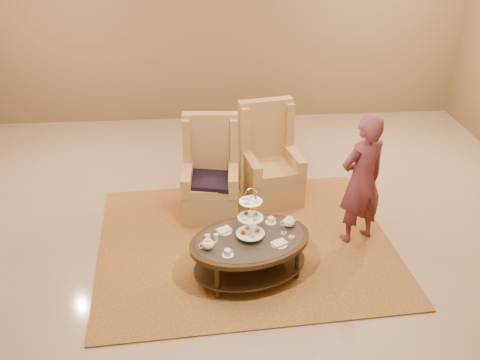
{
  "coord_description": "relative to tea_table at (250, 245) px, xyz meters",
  "views": [
    {
      "loc": [
        -0.46,
        -4.83,
        3.58
      ],
      "look_at": [
        -0.06,
        0.2,
        0.81
      ],
      "focal_mm": 40.0,
      "sensor_mm": 36.0,
      "label": 1
    }
  ],
  "objects": [
    {
      "name": "ground",
      "position": [
        0.01,
        0.41,
        -0.38
      ],
      "size": [
        8.0,
        8.0,
        0.0
      ],
      "primitive_type": "plane",
      "color": "tan",
      "rests_on": "ground"
    },
    {
      "name": "ceiling",
      "position": [
        0.01,
        0.41,
        -0.38
      ],
      "size": [
        8.0,
        8.0,
        0.02
      ],
      "primitive_type": "cube",
      "color": "silver",
      "rests_on": "ground"
    },
    {
      "name": "wall_back",
      "position": [
        0.01,
        4.41,
        1.37
      ],
      "size": [
        8.0,
        0.04,
        3.5
      ],
      "primitive_type": "cube",
      "color": "olive",
      "rests_on": "ground"
    },
    {
      "name": "rug",
      "position": [
        0.0,
        0.57,
        -0.37
      ],
      "size": [
        3.45,
        2.93,
        0.02
      ],
      "rotation": [
        0.0,
        0.0,
        0.06
      ],
      "color": "#AB7F3C",
      "rests_on": "ground"
    },
    {
      "name": "tea_table",
      "position": [
        0.0,
        0.0,
        0.0
      ],
      "size": [
        1.45,
        1.19,
        1.05
      ],
      "rotation": [
        0.0,
        0.0,
        0.29
      ],
      "color": "black",
      "rests_on": "ground"
    },
    {
      "name": "armchair_left",
      "position": [
        -0.35,
        1.32,
        0.03
      ],
      "size": [
        0.71,
        0.73,
        1.23
      ],
      "rotation": [
        0.0,
        0.0,
        -0.07
      ],
      "color": "tan",
      "rests_on": "ground"
    },
    {
      "name": "armchair_right",
      "position": [
        0.4,
        1.62,
        0.04
      ],
      "size": [
        0.81,
        0.83,
        1.27
      ],
      "rotation": [
        0.0,
        0.0,
        0.19
      ],
      "color": "tan",
      "rests_on": "ground"
    },
    {
      "name": "person",
      "position": [
        1.28,
        0.57,
        0.38
      ],
      "size": [
        0.66,
        0.55,
        1.54
      ],
      "rotation": [
        0.0,
        0.0,
        3.52
      ],
      "color": "brown",
      "rests_on": "ground"
    }
  ]
}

